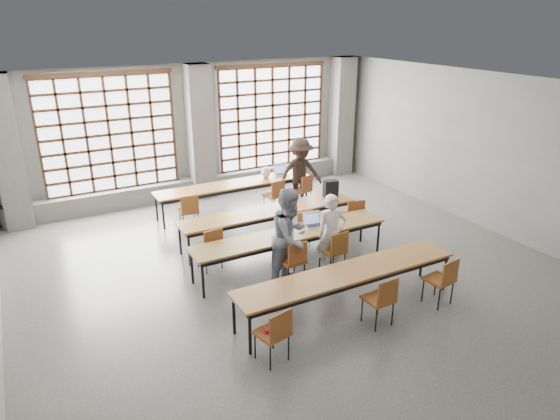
% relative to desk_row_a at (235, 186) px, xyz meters
% --- Properties ---
extents(floor, '(11.00, 11.00, 0.00)m').
position_rel_desk_row_a_xyz_m(floor, '(-0.31, -3.75, -0.66)').
color(floor, '#484846').
rests_on(floor, ground).
extents(ceiling, '(11.00, 11.00, 0.00)m').
position_rel_desk_row_a_xyz_m(ceiling, '(-0.31, -3.75, 2.84)').
color(ceiling, silver).
rests_on(ceiling, floor).
extents(wall_back, '(10.00, 0.00, 10.00)m').
position_rel_desk_row_a_xyz_m(wall_back, '(-0.31, 1.75, 1.09)').
color(wall_back, '#626260').
rests_on(wall_back, floor).
extents(wall_right, '(0.00, 11.00, 11.00)m').
position_rel_desk_row_a_xyz_m(wall_right, '(4.69, -3.75, 1.09)').
color(wall_right, '#626260').
rests_on(wall_right, floor).
extents(column_left, '(0.60, 0.55, 3.50)m').
position_rel_desk_row_a_xyz_m(column_left, '(-4.81, 1.47, 1.09)').
color(column_left, '#52524F').
rests_on(column_left, floor).
extents(column_mid, '(0.60, 0.55, 3.50)m').
position_rel_desk_row_a_xyz_m(column_mid, '(-0.31, 1.47, 1.09)').
color(column_mid, '#52524F').
rests_on(column_mid, floor).
extents(column_right, '(0.60, 0.55, 3.50)m').
position_rel_desk_row_a_xyz_m(column_right, '(4.19, 1.47, 1.09)').
color(column_right, '#52524F').
rests_on(column_right, floor).
extents(window_left, '(3.32, 0.12, 3.00)m').
position_rel_desk_row_a_xyz_m(window_left, '(-2.56, 1.67, 1.24)').
color(window_left, white).
rests_on(window_left, wall_back).
extents(window_right, '(3.32, 0.12, 3.00)m').
position_rel_desk_row_a_xyz_m(window_right, '(1.94, 1.67, 1.24)').
color(window_right, white).
rests_on(window_right, wall_back).
extents(sill_ledge, '(9.80, 0.35, 0.50)m').
position_rel_desk_row_a_xyz_m(sill_ledge, '(-0.31, 1.55, -0.41)').
color(sill_ledge, '#52524F').
rests_on(sill_ledge, floor).
extents(desk_row_a, '(4.00, 0.70, 0.73)m').
position_rel_desk_row_a_xyz_m(desk_row_a, '(0.00, 0.00, 0.00)').
color(desk_row_a, brown).
rests_on(desk_row_a, floor).
extents(desk_row_b, '(4.00, 0.70, 0.73)m').
position_rel_desk_row_a_xyz_m(desk_row_b, '(-0.07, -2.02, 0.00)').
color(desk_row_b, brown).
rests_on(desk_row_b, floor).
extents(desk_row_c, '(4.00, 0.70, 0.73)m').
position_rel_desk_row_a_xyz_m(desk_row_c, '(-0.25, -3.28, 0.00)').
color(desk_row_c, brown).
rests_on(desk_row_c, floor).
extents(desk_row_d, '(4.00, 0.70, 0.73)m').
position_rel_desk_row_a_xyz_m(desk_row_d, '(-0.19, -5.07, 0.00)').
color(desk_row_d, brown).
rests_on(desk_row_d, floor).
extents(chair_back_left, '(0.45, 0.46, 0.88)m').
position_rel_desk_row_a_xyz_m(chair_back_left, '(-1.41, -0.63, -0.13)').
color(chair_back_left, brown).
rests_on(chair_back_left, floor).
extents(chair_back_mid, '(0.48, 0.49, 0.88)m').
position_rel_desk_row_a_xyz_m(chair_back_mid, '(0.81, -0.63, -0.13)').
color(chair_back_mid, brown).
rests_on(chair_back_mid, floor).
extents(chair_back_right, '(0.52, 0.53, 0.88)m').
position_rel_desk_row_a_xyz_m(chair_back_right, '(1.62, -0.63, -0.13)').
color(chair_back_right, maroon).
rests_on(chair_back_right, floor).
extents(chair_mid_left, '(0.48, 0.48, 0.88)m').
position_rel_desk_row_a_xyz_m(chair_mid_left, '(-1.65, -2.65, -0.13)').
color(chair_mid_left, brown).
rests_on(chair_mid_left, floor).
extents(chair_mid_centre, '(0.48, 0.49, 0.88)m').
position_rel_desk_row_a_xyz_m(chair_mid_centre, '(0.35, -2.65, -0.13)').
color(chair_mid_centre, brown).
rests_on(chair_mid_centre, floor).
extents(chair_mid_right, '(0.51, 0.51, 0.88)m').
position_rel_desk_row_a_xyz_m(chair_mid_right, '(1.71, -2.64, -0.13)').
color(chair_mid_right, brown).
rests_on(chair_mid_right, floor).
extents(chair_front_left, '(0.44, 0.44, 0.88)m').
position_rel_desk_row_a_xyz_m(chair_front_left, '(-0.54, -3.91, -0.13)').
color(chair_front_left, brown).
rests_on(chair_front_left, floor).
extents(chair_front_right, '(0.45, 0.45, 0.88)m').
position_rel_desk_row_a_xyz_m(chair_front_right, '(0.36, -3.91, -0.13)').
color(chair_front_right, brown).
rests_on(chair_front_right, floor).
extents(chair_near_left, '(0.50, 0.50, 0.88)m').
position_rel_desk_row_a_xyz_m(chair_near_left, '(-1.87, -5.70, -0.13)').
color(chair_near_left, brown).
rests_on(chair_near_left, floor).
extents(chair_near_mid, '(0.44, 0.44, 0.88)m').
position_rel_desk_row_a_xyz_m(chair_near_mid, '(0.01, -5.70, -0.13)').
color(chair_near_mid, brown).
rests_on(chair_near_mid, floor).
extents(chair_near_right, '(0.47, 0.47, 0.88)m').
position_rel_desk_row_a_xyz_m(chair_near_right, '(1.32, -5.70, -0.13)').
color(chair_near_right, brown).
rests_on(chair_near_right, floor).
extents(student_male, '(0.65, 0.51, 1.55)m').
position_rel_desk_row_a_xyz_m(student_male, '(0.35, -3.78, 0.11)').
color(student_male, silver).
rests_on(student_male, floor).
extents(student_female, '(1.11, 1.04, 1.82)m').
position_rel_desk_row_a_xyz_m(student_female, '(-0.55, -3.78, 0.25)').
color(student_female, '#19214C').
rests_on(student_female, floor).
extents(student_back, '(1.23, 0.81, 1.79)m').
position_rel_desk_row_a_xyz_m(student_back, '(1.60, -0.50, 0.23)').
color(student_back, black).
rests_on(student_back, floor).
extents(laptop_front, '(0.40, 0.35, 0.26)m').
position_rel_desk_row_a_xyz_m(laptop_front, '(0.31, -3.17, 0.13)').
color(laptop_front, '#B6B5BA').
rests_on(laptop_front, desk_row_c).
extents(laptop_back, '(0.43, 0.39, 0.26)m').
position_rel_desk_row_a_xyz_m(laptop_back, '(1.37, 0.11, 0.13)').
color(laptop_back, silver).
rests_on(laptop_back, desk_row_a).
extents(mouse, '(0.11, 0.09, 0.04)m').
position_rel_desk_row_a_xyz_m(mouse, '(0.70, -3.30, 0.08)').
color(mouse, white).
rests_on(mouse, desk_row_c).
extents(green_box, '(0.25, 0.10, 0.09)m').
position_rel_desk_row_a_xyz_m(green_box, '(-0.30, -3.20, 0.11)').
color(green_box, green).
rests_on(green_box, desk_row_c).
extents(phone, '(0.14, 0.11, 0.01)m').
position_rel_desk_row_a_xyz_m(phone, '(-0.07, -3.38, 0.07)').
color(phone, black).
rests_on(phone, desk_row_c).
extents(paper_sheet_b, '(0.36, 0.32, 0.00)m').
position_rel_desk_row_a_xyz_m(paper_sheet_b, '(-0.37, -2.07, 0.07)').
color(paper_sheet_b, white).
rests_on(paper_sheet_b, desk_row_b).
extents(paper_sheet_c, '(0.33, 0.26, 0.00)m').
position_rel_desk_row_a_xyz_m(paper_sheet_c, '(0.03, -2.02, 0.07)').
color(paper_sheet_c, white).
rests_on(paper_sheet_c, desk_row_b).
extents(backpack, '(0.36, 0.27, 0.40)m').
position_rel_desk_row_a_xyz_m(backpack, '(1.53, -1.97, 0.27)').
color(backpack, black).
rests_on(backpack, desk_row_b).
extents(plastic_bag, '(0.31, 0.27, 0.29)m').
position_rel_desk_row_a_xyz_m(plastic_bag, '(0.90, 0.05, 0.21)').
color(plastic_bag, silver).
rests_on(plastic_bag, desk_row_a).
extents(red_pouch, '(0.21, 0.13, 0.06)m').
position_rel_desk_row_a_xyz_m(red_pouch, '(-1.89, -5.62, -0.16)').
color(red_pouch, '#B2152F').
rests_on(red_pouch, chair_near_left).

